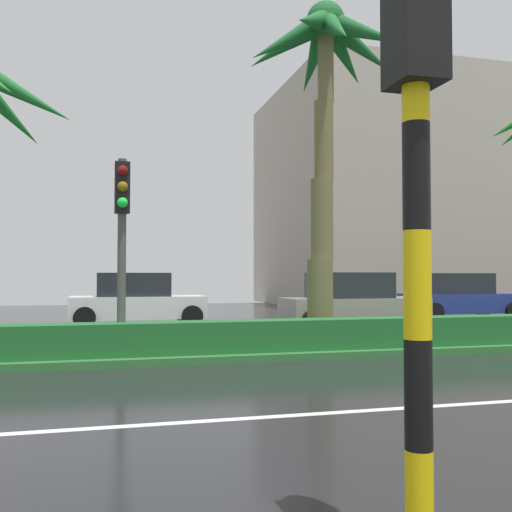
# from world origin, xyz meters

# --- Properties ---
(palm_tree_centre_right) EXTENTS (3.89, 3.83, 7.91)m
(palm_tree_centre_right) POSITION_xyz_m (10.51, 8.14, 6.28)
(palm_tree_centre_right) COLOR brown
(palm_tree_centre_right) RESTS_ON median_strip
(traffic_signal_median_right) EXTENTS (0.28, 0.43, 3.68)m
(traffic_signal_median_right) POSITION_xyz_m (5.87, 6.84, 2.69)
(traffic_signal_median_right) COLOR #4C4C47
(traffic_signal_median_right) RESTS_ON median_strip
(traffic_signal_foreground) EXTENTS (0.28, 0.43, 3.74)m
(traffic_signal_foreground) POSITION_xyz_m (7.21, -1.45, 2.58)
(traffic_signal_foreground) COLOR yellow
(traffic_signal_foreground) RESTS_ON ground_plane
(car_in_traffic_fourth) EXTENTS (4.30, 2.02, 1.72)m
(car_in_traffic_fourth) POSITION_xyz_m (6.66, 15.05, 0.83)
(car_in_traffic_fourth) COLOR white
(car_in_traffic_fourth) RESTS_ON ground_plane
(car_in_traffic_fifth) EXTENTS (4.30, 2.02, 1.72)m
(car_in_traffic_fifth) POSITION_xyz_m (12.88, 11.91, 0.83)
(car_in_traffic_fifth) COLOR gray
(car_in_traffic_fifth) RESTS_ON ground_plane
(car_in_traffic_sixth) EXTENTS (4.30, 2.02, 1.72)m
(car_in_traffic_sixth) POSITION_xyz_m (18.57, 14.86, 0.83)
(car_in_traffic_sixth) COLOR navy
(car_in_traffic_sixth) RESTS_ON ground_plane
(building_far_right) EXTENTS (16.62, 12.67, 12.30)m
(building_far_right) POSITION_xyz_m (23.64, 26.38, 6.15)
(building_far_right) COLOR #A89E8E
(building_far_right) RESTS_ON ground_plane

